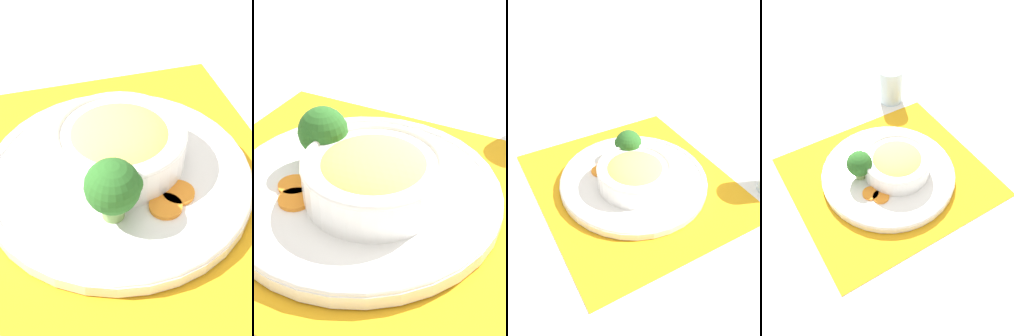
% 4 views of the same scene
% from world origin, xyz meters
% --- Properties ---
extents(ground_plane, '(4.00, 4.00, 0.00)m').
position_xyz_m(ground_plane, '(0.00, 0.00, 0.00)').
color(ground_plane, white).
extents(placemat, '(0.47, 0.51, 0.00)m').
position_xyz_m(placemat, '(0.00, 0.00, 0.00)').
color(placemat, orange).
rests_on(placemat, ground_plane).
extents(plate, '(0.33, 0.33, 0.02)m').
position_xyz_m(plate, '(0.00, 0.00, 0.02)').
color(plate, white).
rests_on(plate, placemat).
extents(bowl, '(0.16, 0.16, 0.06)m').
position_xyz_m(bowl, '(-0.01, -0.02, 0.05)').
color(bowl, white).
rests_on(bowl, plate).
extents(broccoli_floret, '(0.06, 0.06, 0.08)m').
position_xyz_m(broccoli_floret, '(0.03, 0.06, 0.06)').
color(broccoli_floret, '#84AD5B').
rests_on(broccoli_floret, plate).
extents(carrot_slice_near, '(0.04, 0.04, 0.01)m').
position_xyz_m(carrot_slice_near, '(-0.03, 0.08, 0.02)').
color(carrot_slice_near, orange).
rests_on(carrot_slice_near, plate).
extents(carrot_slice_middle, '(0.04, 0.04, 0.01)m').
position_xyz_m(carrot_slice_middle, '(-0.05, 0.06, 0.02)').
color(carrot_slice_middle, orange).
rests_on(carrot_slice_middle, plate).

